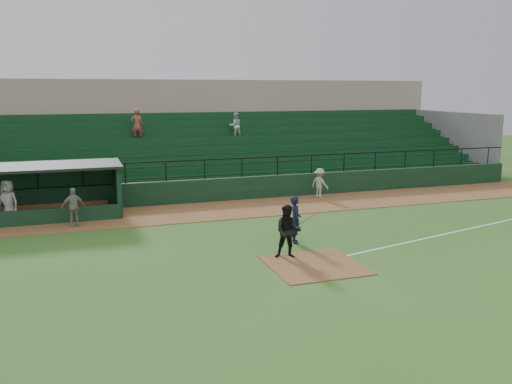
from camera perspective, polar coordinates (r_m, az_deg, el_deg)
name	(u,v)px	position (r m, az deg, el deg)	size (l,w,h in m)	color
ground	(302,257)	(19.00, 4.92, -6.84)	(90.00, 90.00, 0.00)	#315B1D
warning_track	(236,209)	(26.26, -2.12, -1.81)	(40.00, 4.00, 0.03)	brown
home_plate_dirt	(314,265)	(18.13, 6.20, -7.69)	(3.00, 3.00, 0.03)	brown
foul_line	(467,229)	(24.17, 21.40, -3.70)	(18.00, 0.09, 0.01)	white
stadium_structure	(197,145)	(33.99, -6.29, 4.93)	(38.00, 13.08, 6.40)	black
dugout	(20,189)	(26.58, -23.74, 0.33)	(8.90, 3.20, 2.42)	black
batter_at_plate	(295,219)	(20.44, 4.19, -2.91)	(1.08, 0.74, 1.82)	black
umpire	(288,232)	(18.58, 3.42, -4.21)	(0.91, 0.71, 1.88)	black
runner	(320,183)	(28.86, 6.77, 0.92)	(1.03, 0.59, 1.60)	#A49F99
dugout_player_a	(73,207)	(24.00, -18.78, -1.52)	(0.98, 0.41, 1.66)	gray
dugout_player_b	(9,202)	(25.29, -24.72, -1.00)	(0.96, 0.62, 1.96)	gray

